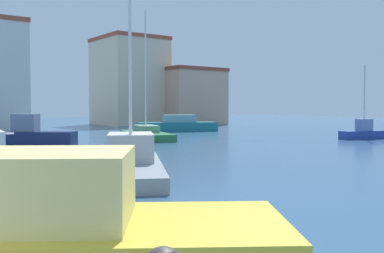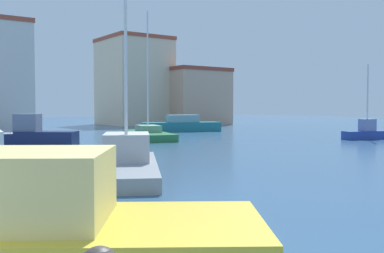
# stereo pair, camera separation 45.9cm
# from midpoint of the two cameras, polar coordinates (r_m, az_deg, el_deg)

# --- Properties ---
(water) EXTENTS (160.00, 160.00, 0.00)m
(water) POSITION_cam_midpoint_polar(r_m,az_deg,el_deg) (28.65, -7.01, -2.61)
(water) COLOR #2D5175
(water) RESTS_ON ground
(sailboat_green_outer_mooring) EXTENTS (4.67, 8.62, 10.09)m
(sailboat_green_outer_mooring) POSITION_cam_midpoint_polar(r_m,az_deg,el_deg) (35.68, -6.28, -0.92)
(sailboat_green_outer_mooring) COLOR #28703D
(sailboat_green_outer_mooring) RESTS_ON water
(motorboat_teal_distant_east) EXTENTS (8.32, 4.68, 1.71)m
(motorboat_teal_distant_east) POSITION_cam_midpoint_polar(r_m,az_deg,el_deg) (45.65, -2.11, 0.17)
(motorboat_teal_distant_east) COLOR #1E707A
(motorboat_teal_distant_east) RESTS_ON water
(motorboat_navy_center_channel) EXTENTS (5.61, 4.88, 2.09)m
(motorboat_navy_center_channel) POSITION_cam_midpoint_polar(r_m,az_deg,el_deg) (31.32, -20.41, -1.10)
(motorboat_navy_center_channel) COLOR #19234C
(motorboat_navy_center_channel) RESTS_ON water
(sailboat_grey_behind_lamppost) EXTENTS (5.56, 7.72, 10.72)m
(sailboat_grey_behind_lamppost) POSITION_cam_midpoint_polar(r_m,az_deg,el_deg) (17.05, -8.61, -4.25)
(sailboat_grey_behind_lamppost) COLOR gray
(sailboat_grey_behind_lamppost) RESTS_ON water
(sailboat_blue_distant_north) EXTENTS (4.18, 2.16, 5.85)m
(sailboat_blue_distant_north) POSITION_cam_midpoint_polar(r_m,az_deg,el_deg) (37.66, 20.78, -0.66)
(sailboat_blue_distant_north) COLOR #233D93
(sailboat_blue_distant_north) RESTS_ON water
(harbor_office) EXTENTS (8.31, 9.34, 12.14)m
(harbor_office) POSITION_cam_midpoint_polar(r_m,az_deg,el_deg) (63.49, -8.22, 5.74)
(harbor_office) COLOR beige
(harbor_office) RESTS_ON ground
(waterfront_apartments) EXTENTS (8.67, 9.40, 7.96)m
(waterfront_apartments) POSITION_cam_midpoint_polar(r_m,az_deg,el_deg) (64.42, -1.07, 3.86)
(waterfront_apartments) COLOR tan
(waterfront_apartments) RESTS_ON ground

